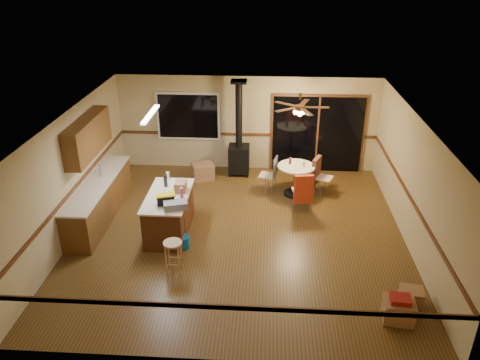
# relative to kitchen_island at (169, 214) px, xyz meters

# --- Properties ---
(floor) EXTENTS (7.00, 7.00, 0.00)m
(floor) POSITION_rel_kitchen_island_xyz_m (1.50, 0.00, -0.45)
(floor) COLOR #513716
(floor) RESTS_ON ground
(ceiling) EXTENTS (7.00, 7.00, 0.00)m
(ceiling) POSITION_rel_kitchen_island_xyz_m (1.50, 0.00, 2.15)
(ceiling) COLOR silver
(ceiling) RESTS_ON ground
(wall_back) EXTENTS (7.00, 0.00, 7.00)m
(wall_back) POSITION_rel_kitchen_island_xyz_m (1.50, 3.50, 0.85)
(wall_back) COLOR tan
(wall_back) RESTS_ON ground
(wall_front) EXTENTS (7.00, 0.00, 7.00)m
(wall_front) POSITION_rel_kitchen_island_xyz_m (1.50, -3.50, 0.85)
(wall_front) COLOR tan
(wall_front) RESTS_ON ground
(wall_left) EXTENTS (0.00, 7.00, 7.00)m
(wall_left) POSITION_rel_kitchen_island_xyz_m (-2.00, 0.00, 0.85)
(wall_left) COLOR tan
(wall_left) RESTS_ON ground
(wall_right) EXTENTS (0.00, 7.00, 7.00)m
(wall_right) POSITION_rel_kitchen_island_xyz_m (5.00, 0.00, 0.85)
(wall_right) COLOR tan
(wall_right) RESTS_ON ground
(chair_rail) EXTENTS (7.00, 7.00, 0.08)m
(chair_rail) POSITION_rel_kitchen_island_xyz_m (1.50, 0.00, 0.55)
(chair_rail) COLOR #512B14
(chair_rail) RESTS_ON ground
(window) EXTENTS (1.72, 0.10, 1.32)m
(window) POSITION_rel_kitchen_island_xyz_m (-0.10, 3.45, 1.05)
(window) COLOR black
(window) RESTS_ON ground
(sliding_door) EXTENTS (2.52, 0.10, 2.10)m
(sliding_door) POSITION_rel_kitchen_island_xyz_m (3.40, 3.45, 0.60)
(sliding_door) COLOR black
(sliding_door) RESTS_ON ground
(lower_cabinets) EXTENTS (0.60, 3.00, 0.86)m
(lower_cabinets) POSITION_rel_kitchen_island_xyz_m (-1.70, 0.50, -0.02)
(lower_cabinets) COLOR brown
(lower_cabinets) RESTS_ON ground
(countertop) EXTENTS (0.64, 3.04, 0.04)m
(countertop) POSITION_rel_kitchen_island_xyz_m (-1.70, 0.50, 0.43)
(countertop) COLOR beige
(countertop) RESTS_ON lower_cabinets
(upper_cabinets) EXTENTS (0.35, 2.00, 0.80)m
(upper_cabinets) POSITION_rel_kitchen_island_xyz_m (-1.83, 0.70, 1.45)
(upper_cabinets) COLOR brown
(upper_cabinets) RESTS_ON ground
(kitchen_island) EXTENTS (0.88, 1.68, 0.90)m
(kitchen_island) POSITION_rel_kitchen_island_xyz_m (0.00, 0.00, 0.00)
(kitchen_island) COLOR #482311
(kitchen_island) RESTS_ON ground
(wood_stove) EXTENTS (0.55, 0.50, 2.52)m
(wood_stove) POSITION_rel_kitchen_island_xyz_m (1.30, 3.05, 0.28)
(wood_stove) COLOR black
(wood_stove) RESTS_ON ground
(ceiling_fan) EXTENTS (0.24, 0.24, 0.55)m
(ceiling_fan) POSITION_rel_kitchen_island_xyz_m (2.78, 1.95, 1.76)
(ceiling_fan) COLOR brown
(ceiling_fan) RESTS_ON ceiling
(fluorescent_strip) EXTENTS (0.10, 1.20, 0.04)m
(fluorescent_strip) POSITION_rel_kitchen_island_xyz_m (-0.30, 0.30, 2.11)
(fluorescent_strip) COLOR white
(fluorescent_strip) RESTS_ON ceiling
(toolbox_grey) EXTENTS (0.52, 0.38, 0.14)m
(toolbox_grey) POSITION_rel_kitchen_island_xyz_m (0.27, -0.56, 0.52)
(toolbox_grey) COLOR slate
(toolbox_grey) RESTS_ON kitchen_island
(toolbox_black) EXTENTS (0.38, 0.28, 0.19)m
(toolbox_black) POSITION_rel_kitchen_island_xyz_m (0.04, -0.38, 0.54)
(toolbox_black) COLOR black
(toolbox_black) RESTS_ON kitchen_island
(toolbox_yellow_lid) EXTENTS (0.43, 0.31, 0.03)m
(toolbox_yellow_lid) POSITION_rel_kitchen_island_xyz_m (0.04, -0.38, 0.65)
(toolbox_yellow_lid) COLOR gold
(toolbox_yellow_lid) RESTS_ON toolbox_black
(box_on_island) EXTENTS (0.23, 0.32, 0.21)m
(box_on_island) POSITION_rel_kitchen_island_xyz_m (0.24, 0.21, 0.55)
(box_on_island) COLOR #8D623E
(box_on_island) RESTS_ON kitchen_island
(bottle_dark) EXTENTS (0.08, 0.08, 0.28)m
(bottle_dark) POSITION_rel_kitchen_island_xyz_m (-0.12, 0.40, 0.59)
(bottle_dark) COLOR black
(bottle_dark) RESTS_ON kitchen_island
(bottle_pink) EXTENTS (0.09, 0.09, 0.24)m
(bottle_pink) POSITION_rel_kitchen_island_xyz_m (0.32, -0.12, 0.57)
(bottle_pink) COLOR #D84C8C
(bottle_pink) RESTS_ON kitchen_island
(bottle_white) EXTENTS (0.07, 0.07, 0.19)m
(bottle_white) POSITION_rel_kitchen_island_xyz_m (-0.14, 0.72, 0.54)
(bottle_white) COLOR white
(bottle_white) RESTS_ON kitchen_island
(bar_stool) EXTENTS (0.45, 0.45, 0.64)m
(bar_stool) POSITION_rel_kitchen_island_xyz_m (0.35, -1.38, -0.13)
(bar_stool) COLOR tan
(bar_stool) RESTS_ON floor
(blue_bucket) EXTENTS (0.38, 0.38, 0.25)m
(blue_bucket) POSITION_rel_kitchen_island_xyz_m (0.37, -0.58, -0.33)
(blue_bucket) COLOR #0C55A8
(blue_bucket) RESTS_ON floor
(dining_table) EXTENTS (0.91, 0.91, 0.78)m
(dining_table) POSITION_rel_kitchen_island_xyz_m (2.78, 1.95, 0.08)
(dining_table) COLOR black
(dining_table) RESTS_ON ground
(glass_red) EXTENTS (0.08, 0.08, 0.16)m
(glass_red) POSITION_rel_kitchen_island_xyz_m (2.63, 2.05, 0.41)
(glass_red) COLOR #590C14
(glass_red) RESTS_ON dining_table
(glass_cream) EXTENTS (0.07, 0.07, 0.13)m
(glass_cream) POSITION_rel_kitchen_island_xyz_m (2.96, 1.90, 0.39)
(glass_cream) COLOR beige
(glass_cream) RESTS_ON dining_table
(chair_left) EXTENTS (0.49, 0.48, 0.51)m
(chair_left) POSITION_rel_kitchen_island_xyz_m (2.18, 2.02, 0.14)
(chair_left) COLOR #C2A590
(chair_left) RESTS_ON ground
(chair_near) EXTENTS (0.49, 0.52, 0.70)m
(chair_near) POSITION_rel_kitchen_island_xyz_m (2.91, 1.07, 0.14)
(chair_near) COLOR #C2A590
(chair_near) RESTS_ON ground
(chair_right) EXTENTS (0.59, 0.57, 0.70)m
(chair_right) POSITION_rel_kitchen_island_xyz_m (3.31, 2.07, 0.14)
(chair_right) COLOR #C2A590
(chair_right) RESTS_ON ground
(box_under_window) EXTENTS (0.67, 0.61, 0.44)m
(box_under_window) POSITION_rel_kitchen_island_xyz_m (0.36, 2.68, -0.23)
(box_under_window) COLOR #8D623E
(box_under_window) RESTS_ON floor
(box_corner_a) EXTENTS (0.53, 0.46, 0.37)m
(box_corner_a) POSITION_rel_kitchen_island_xyz_m (4.28, -2.45, -0.27)
(box_corner_a) COLOR #8D623E
(box_corner_a) RESTS_ON floor
(box_corner_b) EXTENTS (0.43, 0.39, 0.31)m
(box_corner_b) POSITION_rel_kitchen_island_xyz_m (4.59, -2.06, -0.30)
(box_corner_b) COLOR #8D623E
(box_corner_b) RESTS_ON floor
(box_small_red) EXTENTS (0.35, 0.30, 0.09)m
(box_small_red) POSITION_rel_kitchen_island_xyz_m (4.28, -2.45, -0.03)
(box_small_red) COLOR maroon
(box_small_red) RESTS_ON box_corner_a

